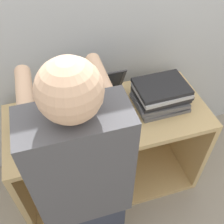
{
  "coord_description": "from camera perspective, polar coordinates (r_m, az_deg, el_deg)",
  "views": [
    {
      "loc": [
        -0.31,
        -0.83,
        2.01
      ],
      "look_at": [
        0.0,
        0.21,
        0.9
      ],
      "focal_mm": 42.0,
      "sensor_mm": 36.0,
      "label": 1
    }
  ],
  "objects": [
    {
      "name": "laptop_stack_left",
      "position": [
        1.61,
        -13.13,
        -1.22
      ],
      "size": [
        0.35,
        0.27,
        0.17
      ],
      "color": "slate",
      "rests_on": "cart"
    },
    {
      "name": "ground_plane",
      "position": [
        2.2,
        1.65,
        -20.42
      ],
      "size": [
        12.0,
        12.0,
        0.0
      ],
      "primitive_type": "plane",
      "color": "#9E9384"
    },
    {
      "name": "laptop_stack_right",
      "position": [
        1.74,
        10.56,
        3.61
      ],
      "size": [
        0.35,
        0.27,
        0.17
      ],
      "color": "slate",
      "rests_on": "cart"
    },
    {
      "name": "cart",
      "position": [
        2.04,
        -1.32,
        -6.78
      ],
      "size": [
        1.33,
        0.59,
        0.78
      ],
      "color": "tan",
      "rests_on": "ground_plane"
    },
    {
      "name": "wall_back",
      "position": [
        1.75,
        -4.82,
        18.24
      ],
      "size": [
        8.0,
        0.05,
        2.4
      ],
      "color": "silver",
      "rests_on": "ground_plane"
    },
    {
      "name": "laptop_open",
      "position": [
        1.7,
        -1.43,
        1.79
      ],
      "size": [
        0.33,
        0.36,
        0.24
      ],
      "color": "#333338",
      "rests_on": "cart"
    },
    {
      "name": "person",
      "position": [
        1.35,
        -5.72,
        -17.89
      ],
      "size": [
        0.4,
        0.53,
        1.6
      ],
      "color": "#2D3342",
      "rests_on": "ground_plane"
    }
  ]
}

